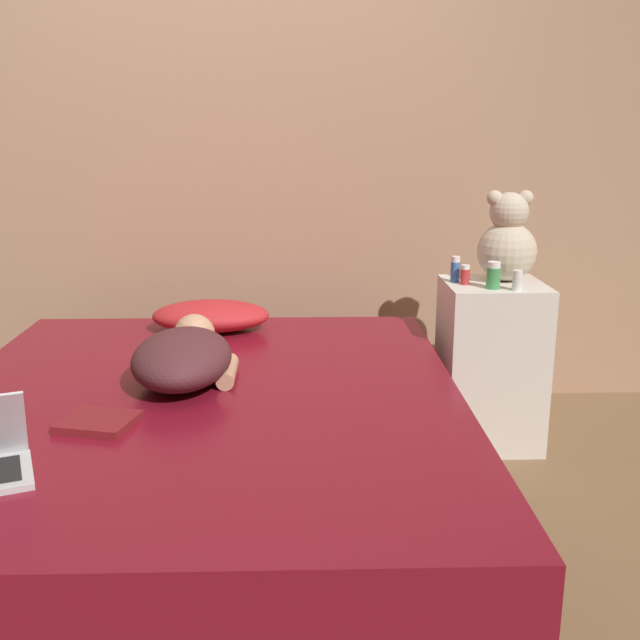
% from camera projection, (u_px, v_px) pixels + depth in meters
% --- Properties ---
extents(ground_plane, '(12.00, 12.00, 0.00)m').
position_uv_depth(ground_plane, '(207.00, 527.00, 2.54)').
color(ground_plane, brown).
extents(wall_back, '(8.00, 0.06, 2.60)m').
position_uv_depth(wall_back, '(229.00, 130.00, 3.46)').
color(wall_back, tan).
rests_on(wall_back, ground_plane).
extents(bed, '(1.72, 2.03, 0.48)m').
position_uv_depth(bed, '(204.00, 463.00, 2.48)').
color(bed, brown).
rests_on(bed, ground_plane).
extents(nightstand, '(0.40, 0.39, 0.70)m').
position_uv_depth(nightstand, '(490.00, 364.00, 3.15)').
color(nightstand, silver).
rests_on(nightstand, ground_plane).
extents(pillow, '(0.49, 0.31, 0.13)m').
position_uv_depth(pillow, '(211.00, 316.00, 3.16)').
color(pillow, red).
rests_on(pillow, bed).
extents(person_lying, '(0.35, 0.66, 0.17)m').
position_uv_depth(person_lying, '(185.00, 355.00, 2.54)').
color(person_lying, '#4C2328').
rests_on(person_lying, bed).
extents(teddy_bear, '(0.24, 0.24, 0.37)m').
position_uv_depth(teddy_bear, '(507.00, 242.00, 3.07)').
color(teddy_bear, beige).
rests_on(teddy_bear, nightstand).
extents(bottle_white, '(0.04, 0.04, 0.08)m').
position_uv_depth(bottle_white, '(517.00, 281.00, 2.91)').
color(bottle_white, white).
rests_on(bottle_white, nightstand).
extents(bottle_red, '(0.04, 0.04, 0.08)m').
position_uv_depth(bottle_red, '(465.00, 275.00, 3.02)').
color(bottle_red, '#B72D2D').
rests_on(bottle_red, nightstand).
extents(bottle_blue, '(0.04, 0.04, 0.11)m').
position_uv_depth(bottle_blue, '(455.00, 270.00, 3.07)').
color(bottle_blue, '#3866B2').
rests_on(bottle_blue, nightstand).
extents(bottle_green, '(0.06, 0.06, 0.11)m').
position_uv_depth(bottle_green, '(493.00, 276.00, 2.95)').
color(bottle_green, '#3D8E4C').
rests_on(bottle_green, nightstand).
extents(book, '(0.24, 0.22, 0.02)m').
position_uv_depth(book, '(98.00, 422.00, 2.16)').
color(book, maroon).
rests_on(book, bed).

